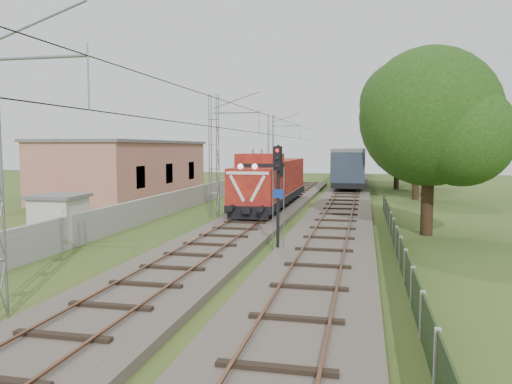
% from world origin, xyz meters
% --- Properties ---
extents(ground, '(140.00, 140.00, 0.00)m').
position_xyz_m(ground, '(0.00, 0.00, 0.00)').
color(ground, '#304E1D').
rests_on(ground, ground).
extents(track_main, '(4.20, 70.00, 0.45)m').
position_xyz_m(track_main, '(0.00, 7.00, 0.18)').
color(track_main, '#6B6054').
rests_on(track_main, ground).
extents(track_side, '(4.20, 80.00, 0.45)m').
position_xyz_m(track_side, '(5.00, 20.00, 0.18)').
color(track_side, '#6B6054').
rests_on(track_side, ground).
extents(catenary, '(3.31, 70.00, 8.00)m').
position_xyz_m(catenary, '(-2.95, 12.00, 4.05)').
color(catenary, gray).
rests_on(catenary, ground).
extents(boundary_wall, '(0.25, 40.00, 1.50)m').
position_xyz_m(boundary_wall, '(-6.50, 12.00, 0.75)').
color(boundary_wall, '#9E9E99').
rests_on(boundary_wall, ground).
extents(station_building, '(8.40, 20.40, 5.22)m').
position_xyz_m(station_building, '(-15.00, 24.00, 2.63)').
color(station_building, '#B76962').
rests_on(station_building, ground).
extents(fence, '(0.12, 32.00, 1.20)m').
position_xyz_m(fence, '(8.00, 3.00, 0.60)').
color(fence, black).
rests_on(fence, ground).
extents(locomotive, '(2.81, 16.04, 4.07)m').
position_xyz_m(locomotive, '(0.00, 16.59, 2.13)').
color(locomotive, black).
rests_on(locomotive, ground).
extents(coach_rake, '(3.28, 73.16, 3.79)m').
position_xyz_m(coach_rake, '(5.00, 65.36, 2.69)').
color(coach_rake, black).
rests_on(coach_rake, ground).
extents(signal_post, '(0.50, 0.40, 4.69)m').
position_xyz_m(signal_post, '(3.00, 1.66, 3.22)').
color(signal_post, black).
rests_on(signal_post, ground).
extents(relay_hut, '(2.40, 2.40, 2.38)m').
position_xyz_m(relay_hut, '(-7.40, 1.57, 1.20)').
color(relay_hut, silver).
rests_on(relay_hut, ground).
extents(tree_a, '(7.51, 7.16, 9.74)m').
position_xyz_m(tree_a, '(9.91, 8.03, 6.08)').
color(tree_a, '#372816').
rests_on(tree_a, ground).
extents(tree_b, '(7.70, 7.33, 9.98)m').
position_xyz_m(tree_b, '(11.10, 26.62, 6.23)').
color(tree_b, '#372816').
rests_on(tree_b, ground).
extents(tree_c, '(6.89, 6.57, 8.94)m').
position_xyz_m(tree_c, '(10.11, 37.61, 5.57)').
color(tree_c, '#372816').
rests_on(tree_c, ground).
extents(tree_d, '(5.69, 5.42, 7.38)m').
position_xyz_m(tree_d, '(12.41, 40.45, 4.60)').
color(tree_d, '#372816').
rests_on(tree_d, ground).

